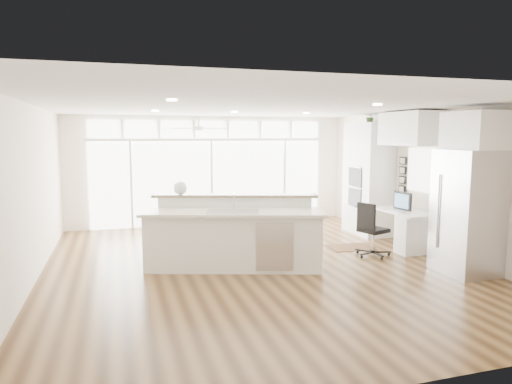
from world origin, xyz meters
name	(u,v)px	position (x,y,z in m)	size (l,w,h in m)	color
floor	(258,266)	(0.00, 0.00, -0.01)	(7.00, 8.00, 0.02)	#442B15
ceiling	(258,106)	(0.00, 0.00, 2.70)	(7.00, 8.00, 0.02)	silver
wall_back	(211,170)	(0.00, 4.00, 1.35)	(7.00, 0.04, 2.70)	white
wall_front	(397,239)	(0.00, -4.00, 1.35)	(7.00, 0.04, 2.70)	white
wall_left	(29,196)	(-3.50, 0.00, 1.35)	(0.04, 8.00, 2.70)	white
wall_right	(433,182)	(3.50, 0.00, 1.35)	(0.04, 8.00, 2.70)	white
glass_wall	(211,183)	(0.00, 3.94, 1.05)	(5.80, 0.06, 2.08)	white
transom_row	(211,129)	(0.00, 3.94, 2.38)	(5.90, 0.06, 0.40)	white
desk_window	(422,170)	(3.46, 0.30, 1.55)	(0.04, 0.85, 0.85)	white
ceiling_fan	(199,124)	(-0.50, 2.80, 2.48)	(1.16, 1.16, 0.32)	silver
recessed_lights	(254,108)	(0.00, 0.20, 2.68)	(3.40, 3.00, 0.02)	beige
oven_cabinet	(368,179)	(3.17, 1.80, 1.25)	(0.64, 1.20, 2.50)	white
desk_nook	(405,230)	(3.13, 0.30, 0.38)	(0.72, 1.30, 0.76)	white
upper_cabinets	(411,129)	(3.17, 0.30, 2.35)	(0.64, 1.30, 0.64)	white
refrigerator	(467,212)	(3.11, -1.35, 1.00)	(0.76, 0.90, 2.00)	silver
fridge_cabinet	(475,131)	(3.17, -1.35, 2.30)	(0.64, 0.90, 0.60)	white
framed_photos	(403,175)	(3.46, 0.92, 1.40)	(0.06, 0.22, 0.80)	black
kitchen_island	(234,233)	(-0.42, 0.00, 0.60)	(3.01, 1.14, 1.20)	white
rug	(351,247)	(2.17, 0.68, 0.01)	(0.86, 0.62, 0.01)	#372011
office_chair	(373,230)	(2.24, 0.00, 0.50)	(0.52, 0.48, 1.00)	black
fishbowl	(180,188)	(-1.21, 0.67, 1.32)	(0.24, 0.24, 0.24)	white
monitor	(403,201)	(3.05, 0.30, 0.96)	(0.08, 0.47, 0.39)	black
keyboard	(395,211)	(2.88, 0.30, 0.77)	(0.13, 0.35, 0.02)	silver
potted_plant	(370,118)	(3.17, 1.80, 2.61)	(0.26, 0.29, 0.22)	#305524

